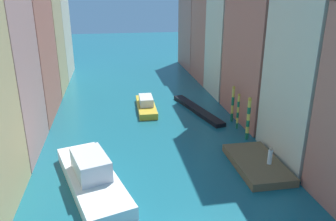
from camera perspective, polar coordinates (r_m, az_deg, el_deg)
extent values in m
plane|color=#196070|center=(41.48, -4.68, 0.66)|extent=(154.00, 154.00, 0.00)
cube|color=#C6705B|center=(39.82, -24.74, 13.34)|extent=(6.12, 10.41, 20.57)
cube|color=#DBB77A|center=(49.47, -21.60, 11.18)|extent=(6.12, 8.03, 14.54)
cube|color=beige|center=(58.42, -20.03, 13.54)|extent=(6.12, 10.00, 16.61)
cube|color=beige|center=(29.41, 24.65, 6.08)|extent=(6.12, 7.69, 15.04)
cube|color=#C6705B|center=(37.17, 17.07, 14.91)|extent=(6.12, 10.63, 21.86)
cube|color=beige|center=(46.00, 11.49, 13.10)|extent=(6.12, 7.27, 16.95)
cube|color=#C6705B|center=(53.59, 8.32, 12.60)|extent=(6.12, 8.34, 13.98)
cube|color=#C6705B|center=(62.66, 5.60, 14.46)|extent=(6.12, 10.42, 15.52)
cube|color=brown|center=(28.40, 15.07, -8.85)|extent=(3.65, 6.73, 0.62)
cylinder|color=white|center=(27.75, 17.15, -7.66)|extent=(0.36, 0.36, 1.18)
sphere|color=tan|center=(27.43, 17.30, -6.32)|extent=(0.26, 0.26, 0.26)
cylinder|color=#197247|center=(33.27, 13.40, -4.25)|extent=(0.33, 0.33, 0.66)
cylinder|color=#E5D14C|center=(33.01, 13.49, -3.21)|extent=(0.33, 0.33, 0.66)
cylinder|color=#197247|center=(32.76, 13.58, -2.15)|extent=(0.33, 0.33, 0.66)
cylinder|color=#E5D14C|center=(32.52, 13.68, -1.07)|extent=(0.33, 0.33, 0.66)
cylinder|color=#197247|center=(32.30, 13.77, 0.02)|extent=(0.33, 0.33, 0.66)
cylinder|color=#E5D14C|center=(32.09, 13.87, 1.12)|extent=(0.33, 0.33, 0.66)
sphere|color=gold|center=(31.95, 13.93, 1.91)|extent=(0.36, 0.36, 0.36)
cylinder|color=#197247|center=(35.58, 11.77, -2.55)|extent=(0.25, 0.25, 0.59)
cylinder|color=#E5D14C|center=(35.36, 11.83, -1.66)|extent=(0.25, 0.25, 0.59)
cylinder|color=#197247|center=(35.15, 11.90, -0.76)|extent=(0.25, 0.25, 0.59)
cylinder|color=#E5D14C|center=(34.95, 11.97, 0.16)|extent=(0.25, 0.25, 0.59)
cylinder|color=#197247|center=(34.76, 12.04, 1.08)|extent=(0.25, 0.25, 0.59)
cylinder|color=#E5D14C|center=(34.58, 12.11, 2.01)|extent=(0.25, 0.25, 0.59)
sphere|color=gold|center=(34.46, 12.16, 2.64)|extent=(0.27, 0.27, 0.27)
cylinder|color=#197247|center=(37.31, 10.92, -1.13)|extent=(0.30, 0.30, 0.94)
cylinder|color=#E5D14C|center=(36.99, 11.01, 0.23)|extent=(0.30, 0.30, 0.94)
cylinder|color=#197247|center=(36.69, 11.11, 1.61)|extent=(0.30, 0.30, 0.94)
cylinder|color=#E5D14C|center=(36.41, 11.21, 3.01)|extent=(0.30, 0.30, 0.94)
sphere|color=gold|center=(36.24, 11.27, 3.90)|extent=(0.33, 0.33, 0.33)
cube|color=white|center=(25.52, -12.94, -11.59)|extent=(6.06, 10.94, 1.06)
cube|color=silver|center=(24.88, -13.17, -9.04)|extent=(3.18, 4.18, 1.52)
cube|color=black|center=(39.78, 5.02, 0.14)|extent=(3.69, 10.88, 0.46)
cube|color=gold|center=(40.30, -3.78, 0.65)|extent=(2.23, 7.36, 0.73)
cube|color=silver|center=(40.04, -3.81, 1.77)|extent=(1.61, 3.01, 0.93)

